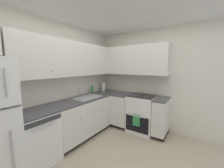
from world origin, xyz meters
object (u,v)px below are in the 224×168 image
dishwasher (36,139)px  oven_range (142,113)px  paper_towel_roll (103,87)px  soap_bottle (92,90)px

dishwasher → oven_range: oven_range is taller
dishwasher → paper_towel_roll: bearing=4.5°
oven_range → paper_towel_roll: size_ratio=3.25×
dishwasher → paper_towel_roll: (2.04, 0.16, 0.59)m
oven_range → soap_bottle: soap_bottle is taller
paper_towel_roll → dishwasher: bearing=-175.5°
soap_bottle → dishwasher: bearing=-173.5°
dishwasher → soap_bottle: 1.70m
soap_bottle → paper_towel_roll: (0.45, -0.02, 0.03)m
soap_bottle → paper_towel_roll: 0.45m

